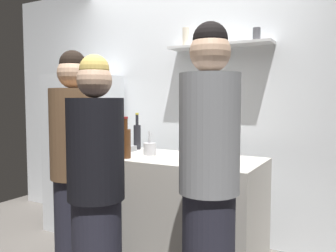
{
  "coord_description": "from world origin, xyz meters",
  "views": [
    {
      "loc": [
        1.51,
        -1.99,
        1.36
      ],
      "look_at": [
        0.14,
        0.51,
        1.15
      ],
      "focal_mm": 37.79,
      "sensor_mm": 36.0,
      "label": 1
    }
  ],
  "objects_px": {
    "refrigerator": "(84,152)",
    "person_blonde": "(96,193)",
    "wine_bottle_dark_glass": "(137,136)",
    "utensil_holder": "(150,149)",
    "water_bottle_plastic": "(116,144)",
    "person_brown_jacket": "(75,172)",
    "baking_pan": "(114,149)",
    "wine_bottle_amber_glass": "(126,142)",
    "person_grey_hoodie": "(209,183)"
  },
  "relations": [
    {
      "from": "refrigerator",
      "to": "person_blonde",
      "type": "xyz_separation_m",
      "value": [
        1.2,
        -1.22,
        -0.01
      ]
    },
    {
      "from": "wine_bottle_dark_glass",
      "to": "person_blonde",
      "type": "distance_m",
      "value": 1.23
    },
    {
      "from": "utensil_holder",
      "to": "person_blonde",
      "type": "height_order",
      "value": "person_blonde"
    },
    {
      "from": "refrigerator",
      "to": "water_bottle_plastic",
      "type": "bearing_deg",
      "value": -32.7
    },
    {
      "from": "water_bottle_plastic",
      "to": "person_brown_jacket",
      "type": "xyz_separation_m",
      "value": [
        -0.02,
        -0.46,
        -0.15
      ]
    },
    {
      "from": "refrigerator",
      "to": "person_brown_jacket",
      "type": "height_order",
      "value": "person_brown_jacket"
    },
    {
      "from": "utensil_holder",
      "to": "person_blonde",
      "type": "xyz_separation_m",
      "value": [
        0.17,
        -0.88,
        -0.15
      ]
    },
    {
      "from": "water_bottle_plastic",
      "to": "baking_pan",
      "type": "bearing_deg",
      "value": 131.28
    },
    {
      "from": "person_brown_jacket",
      "to": "refrigerator",
      "type": "bearing_deg",
      "value": 100.95
    },
    {
      "from": "person_brown_jacket",
      "to": "baking_pan",
      "type": "bearing_deg",
      "value": 75.31
    },
    {
      "from": "baking_pan",
      "to": "person_brown_jacket",
      "type": "height_order",
      "value": "person_brown_jacket"
    },
    {
      "from": "wine_bottle_amber_glass",
      "to": "person_grey_hoodie",
      "type": "bearing_deg",
      "value": -26.74
    },
    {
      "from": "refrigerator",
      "to": "wine_bottle_dark_glass",
      "type": "distance_m",
      "value": 0.79
    },
    {
      "from": "wine_bottle_amber_glass",
      "to": "wine_bottle_dark_glass",
      "type": "distance_m",
      "value": 0.51
    },
    {
      "from": "baking_pan",
      "to": "utensil_holder",
      "type": "distance_m",
      "value": 0.39
    },
    {
      "from": "wine_bottle_amber_glass",
      "to": "wine_bottle_dark_glass",
      "type": "xyz_separation_m",
      "value": [
        -0.21,
        0.47,
        -0.0
      ]
    },
    {
      "from": "wine_bottle_dark_glass",
      "to": "person_grey_hoodie",
      "type": "distance_m",
      "value": 1.43
    },
    {
      "from": "person_blonde",
      "to": "person_grey_hoodie",
      "type": "bearing_deg",
      "value": 163.41
    },
    {
      "from": "refrigerator",
      "to": "wine_bottle_amber_glass",
      "type": "bearing_deg",
      "value": -30.91
    },
    {
      "from": "refrigerator",
      "to": "wine_bottle_dark_glass",
      "type": "height_order",
      "value": "refrigerator"
    },
    {
      "from": "baking_pan",
      "to": "person_grey_hoodie",
      "type": "bearing_deg",
      "value": -30.04
    },
    {
      "from": "utensil_holder",
      "to": "person_brown_jacket",
      "type": "relative_size",
      "value": 0.12
    },
    {
      "from": "wine_bottle_amber_glass",
      "to": "person_brown_jacket",
      "type": "xyz_separation_m",
      "value": [
        -0.15,
        -0.41,
        -0.18
      ]
    },
    {
      "from": "wine_bottle_amber_glass",
      "to": "person_blonde",
      "type": "xyz_separation_m",
      "value": [
        0.25,
        -0.65,
        -0.22
      ]
    },
    {
      "from": "baking_pan",
      "to": "person_brown_jacket",
      "type": "xyz_separation_m",
      "value": [
        0.16,
        -0.66,
        -0.08
      ]
    },
    {
      "from": "baking_pan",
      "to": "refrigerator",
      "type": "bearing_deg",
      "value": 153.2
    },
    {
      "from": "wine_bottle_amber_glass",
      "to": "person_blonde",
      "type": "relative_size",
      "value": 0.2
    },
    {
      "from": "utensil_holder",
      "to": "person_brown_jacket",
      "type": "bearing_deg",
      "value": -109.82
    },
    {
      "from": "wine_bottle_amber_glass",
      "to": "person_grey_hoodie",
      "type": "xyz_separation_m",
      "value": [
        0.89,
        -0.45,
        -0.13
      ]
    },
    {
      "from": "utensil_holder",
      "to": "person_grey_hoodie",
      "type": "height_order",
      "value": "person_grey_hoodie"
    },
    {
      "from": "baking_pan",
      "to": "person_grey_hoodie",
      "type": "distance_m",
      "value": 1.39
    },
    {
      "from": "person_blonde",
      "to": "person_brown_jacket",
      "type": "xyz_separation_m",
      "value": [
        -0.4,
        0.24,
        0.05
      ]
    },
    {
      "from": "wine_bottle_dark_glass",
      "to": "person_brown_jacket",
      "type": "height_order",
      "value": "person_brown_jacket"
    },
    {
      "from": "water_bottle_plastic",
      "to": "person_grey_hoodie",
      "type": "bearing_deg",
      "value": -25.74
    },
    {
      "from": "person_grey_hoodie",
      "to": "utensil_holder",
      "type": "bearing_deg",
      "value": -25.82
    },
    {
      "from": "refrigerator",
      "to": "utensil_holder",
      "type": "relative_size",
      "value": 7.88
    },
    {
      "from": "baking_pan",
      "to": "person_brown_jacket",
      "type": "bearing_deg",
      "value": -76.44
    },
    {
      "from": "water_bottle_plastic",
      "to": "person_blonde",
      "type": "height_order",
      "value": "person_blonde"
    },
    {
      "from": "wine_bottle_amber_glass",
      "to": "person_blonde",
      "type": "height_order",
      "value": "person_blonde"
    },
    {
      "from": "person_grey_hoodie",
      "to": "baking_pan",
      "type": "bearing_deg",
      "value": -15.9
    },
    {
      "from": "baking_pan",
      "to": "person_brown_jacket",
      "type": "relative_size",
      "value": 0.2
    },
    {
      "from": "person_blonde",
      "to": "person_grey_hoodie",
      "type": "relative_size",
      "value": 0.91
    },
    {
      "from": "person_blonde",
      "to": "person_grey_hoodie",
      "type": "distance_m",
      "value": 0.68
    },
    {
      "from": "person_grey_hoodie",
      "to": "person_brown_jacket",
      "type": "bearing_deg",
      "value": 12.0
    },
    {
      "from": "refrigerator",
      "to": "baking_pan",
      "type": "distance_m",
      "value": 0.73
    },
    {
      "from": "baking_pan",
      "to": "person_blonde",
      "type": "relative_size",
      "value": 0.21
    },
    {
      "from": "wine_bottle_amber_glass",
      "to": "person_grey_hoodie",
      "type": "relative_size",
      "value": 0.18
    },
    {
      "from": "wine_bottle_amber_glass",
      "to": "person_blonde",
      "type": "distance_m",
      "value": 0.73
    },
    {
      "from": "person_blonde",
      "to": "person_brown_jacket",
      "type": "bearing_deg",
      "value": -65.17
    },
    {
      "from": "baking_pan",
      "to": "person_grey_hoodie",
      "type": "xyz_separation_m",
      "value": [
        1.2,
        -0.7,
        -0.03
      ]
    }
  ]
}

